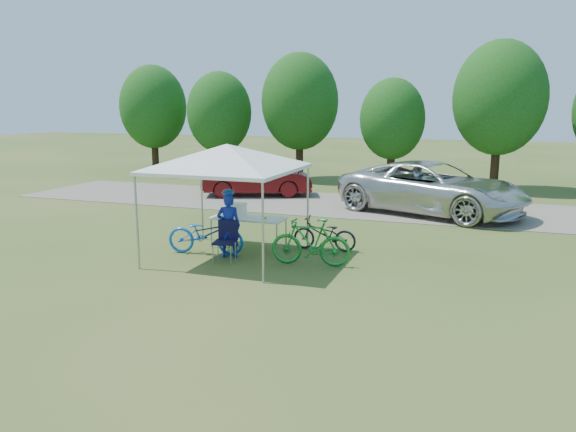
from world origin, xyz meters
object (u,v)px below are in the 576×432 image
(cyclist, at_px, (229,226))
(sedan, at_px, (257,178))
(folding_table, at_px, (248,219))
(cooler, at_px, (236,210))
(minivan, at_px, (432,188))
(bike_blue, at_px, (206,234))
(bike_green, at_px, (311,242))
(bike_dark, at_px, (324,234))
(folding_chair, at_px, (226,237))

(cyclist, xyz_separation_m, sedan, (-2.96, 8.81, -0.03))
(folding_table, relative_size, cooler, 3.93)
(minivan, bearing_deg, bike_blue, 167.52)
(bike_green, bearing_deg, minivan, 158.02)
(minivan, bearing_deg, bike_dark, -178.60)
(bike_blue, relative_size, sedan, 0.44)
(sedan, bearing_deg, bike_blue, 173.15)
(folding_chair, bearing_deg, cyclist, 89.64)
(cooler, bearing_deg, bike_green, -24.44)
(folding_chair, height_order, cyclist, cyclist)
(folding_chair, relative_size, bike_dark, 0.59)
(folding_table, bearing_deg, minivan, 57.23)
(cyclist, relative_size, sedan, 0.35)
(cyclist, relative_size, bike_green, 0.85)
(cyclist, xyz_separation_m, minivan, (4.06, 7.26, 0.11))
(cooler, xyz_separation_m, cyclist, (0.28, -1.05, -0.19))
(folding_chair, distance_m, cyclist, 0.33)
(folding_chair, xyz_separation_m, bike_blue, (-0.71, 0.32, -0.06))
(folding_table, xyz_separation_m, cyclist, (-0.06, -1.05, 0.03))
(bike_blue, bearing_deg, bike_dark, -73.10)
(bike_blue, distance_m, minivan, 8.61)
(bike_dark, relative_size, minivan, 0.26)
(cooler, bearing_deg, folding_table, 0.00)
(bike_dark, bearing_deg, minivan, 158.70)
(folding_chair, distance_m, bike_dark, 2.54)
(bike_blue, height_order, bike_green, bike_green)
(cooler, distance_m, cyclist, 1.10)
(cyclist, height_order, bike_green, cyclist)
(bike_green, bearing_deg, folding_chair, -90.10)
(bike_blue, height_order, bike_dark, bike_blue)
(folding_table, bearing_deg, sedan, 111.27)
(folding_chair, distance_m, sedan, 9.54)
(cyclist, bearing_deg, folding_chair, 83.47)
(minivan, relative_size, sedan, 1.43)
(bike_blue, relative_size, minivan, 0.31)
(sedan, bearing_deg, cyclist, 177.00)
(bike_green, relative_size, sedan, 0.42)
(cyclist, height_order, bike_dark, cyclist)
(folding_chair, relative_size, bike_green, 0.52)
(cyclist, xyz_separation_m, bike_dark, (1.99, 1.38, -0.35))
(sedan, bearing_deg, bike_dark, -167.89)
(cooler, xyz_separation_m, bike_dark, (2.27, 0.34, -0.54))
(folding_table, relative_size, sedan, 0.44)
(sedan, bearing_deg, bike_green, -171.94)
(folding_chair, distance_m, minivan, 8.52)
(bike_blue, bearing_deg, cyclist, -105.34)
(cooler, bearing_deg, bike_dark, 8.43)
(folding_chair, bearing_deg, bike_green, -4.17)
(folding_table, distance_m, cyclist, 1.05)
(folding_table, distance_m, minivan, 7.39)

